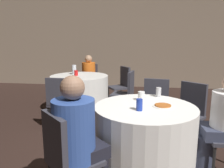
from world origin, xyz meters
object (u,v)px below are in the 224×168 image
object	(u,v)px
chair_far_south	(60,99)
chair_far_north	(90,78)
soda_can_silver	(159,92)
person_orange_shirt	(88,78)
chair_far_northeast	(122,82)
person_blue_shirt	(80,140)
table_far	(80,93)
chair_near_north	(155,103)
chair_near_northeast	(189,108)
person_white_shirt	(221,125)
pizza_plate_near	(163,106)
chair_near_southwest	(65,153)
chair_far_east	(127,90)
soda_can_blue	(139,105)
table_near	(144,138)
bottle_far	(74,70)

from	to	relation	value
chair_far_south	chair_far_north	xyz separation A→B (m)	(0.01, 2.02, 0.00)
chair_far_north	soda_can_silver	size ratio (longest dim) A/B	7.29
chair_far_north	person_orange_shirt	world-z (taller)	person_orange_shirt
chair_far_northeast	person_orange_shirt	bearing A→B (deg)	37.91
chair_far_north	person_blue_shirt	world-z (taller)	person_blue_shirt
table_far	chair_far_northeast	bearing A→B (deg)	34.34
chair_far_north	person_blue_shirt	bearing A→B (deg)	100.72
chair_near_north	person_orange_shirt	distance (m)	2.42
chair_near_northeast	person_white_shirt	xyz separation A→B (m)	(0.18, -0.70, 0.05)
person_blue_shirt	pizza_plate_near	distance (m)	0.99
table_far	chair_near_southwest	size ratio (longest dim) A/B	1.34
chair_far_east	chair_near_northeast	bearing A→B (deg)	-128.99
person_orange_shirt	soda_can_silver	size ratio (longest dim) A/B	9.24
chair_near_southwest	chair_far_east	xyz separation A→B (m)	(0.34, 2.54, 0.00)
soda_can_silver	soda_can_blue	bearing A→B (deg)	-111.27
table_near	person_blue_shirt	size ratio (longest dim) A/B	0.95
chair_far_northeast	pizza_plate_near	xyz separation A→B (m)	(0.69, -2.54, 0.24)
chair_far_north	table_far	bearing A→B (deg)	90.00
person_white_shirt	chair_far_northeast	bearing A→B (deg)	24.64
table_near	person_white_shirt	distance (m)	0.84
chair_far_south	person_orange_shirt	bearing A→B (deg)	91.78
chair_far_northeast	soda_can_blue	world-z (taller)	chair_far_northeast
chair_near_north	chair_far_south	xyz separation A→B (m)	(-1.54, 0.03, 0.00)
chair_far_north	bottle_far	world-z (taller)	bottle_far
table_near	chair_far_northeast	world-z (taller)	chair_far_northeast
table_far	pizza_plate_near	distance (m)	2.52
chair_far_northeast	chair_far_east	bearing A→B (deg)	158.13
chair_near_northeast	chair_far_south	size ratio (longest dim) A/B	1.00
chair_far_east	bottle_far	distance (m)	1.24
chair_far_north	person_white_shirt	distance (m)	3.68
chair_near_northeast	chair_far_northeast	bearing A→B (deg)	-17.86
chair_near_northeast	chair_near_southwest	world-z (taller)	same
table_far	chair_far_north	distance (m)	1.02
chair_near_northeast	person_blue_shirt	bearing A→B (deg)	88.49
chair_far_northeast	chair_near_northeast	bearing A→B (deg)	177.45
chair_far_northeast	soda_can_silver	xyz separation A→B (m)	(0.67, -2.12, 0.29)
table_near	pizza_plate_near	xyz separation A→B (m)	(0.19, 0.02, 0.39)
chair_far_south	soda_can_blue	size ratio (longest dim) A/B	7.29
chair_far_east	person_blue_shirt	world-z (taller)	person_blue_shirt
chair_far_east	chair_far_north	world-z (taller)	same
person_blue_shirt	person_white_shirt	world-z (taller)	person_blue_shirt
soda_can_blue	bottle_far	distance (m)	2.72
pizza_plate_near	person_white_shirt	bearing A→B (deg)	1.50
chair_far_east	pizza_plate_near	size ratio (longest dim) A/B	3.89
table_near	bottle_far	size ratio (longest dim) A/B	5.53
table_near	chair_far_east	bearing A→B (deg)	100.42
soda_can_silver	person_blue_shirt	bearing A→B (deg)	-125.41
chair_far_east	chair_far_south	bearing A→B (deg)	138.61
chair_near_north	pizza_plate_near	size ratio (longest dim) A/B	3.89
table_near	bottle_far	xyz separation A→B (m)	(-1.49, 2.16, 0.48)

